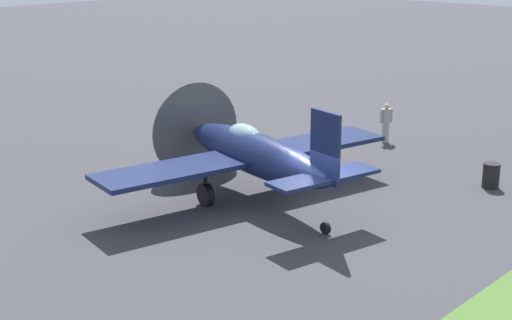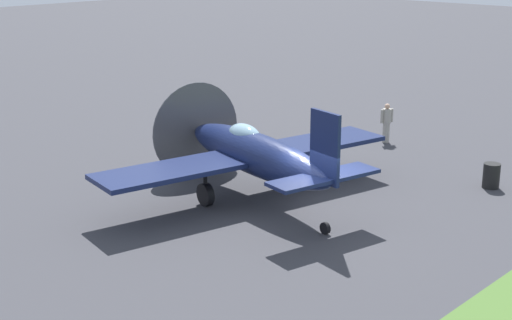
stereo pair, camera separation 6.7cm
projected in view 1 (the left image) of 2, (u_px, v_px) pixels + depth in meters
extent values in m
plane|color=#38383D|center=(321.00, 227.00, 23.14)|extent=(160.00, 160.00, 0.00)
ellipsoid|color=#141E47|center=(256.00, 154.00, 25.00)|extent=(2.97, 7.88, 1.41)
cube|color=#141E47|center=(248.00, 156.00, 25.41)|extent=(11.12, 4.14, 0.16)
cube|color=#141E47|center=(325.00, 148.00, 21.94)|extent=(0.37, 1.25, 2.17)
cube|color=#141E47|center=(324.00, 177.00, 22.19)|extent=(3.78, 1.75, 0.11)
cone|color=#B7B24C|center=(193.00, 129.00, 28.27)|extent=(0.88, 0.93, 0.73)
cylinder|color=#4C4C51|center=(196.00, 130.00, 28.09)|extent=(3.58, 0.79, 3.65)
ellipsoid|color=#8CB2C6|center=(244.00, 136.00, 25.40)|extent=(1.11, 1.73, 0.80)
cylinder|color=black|center=(206.00, 195.00, 24.90)|extent=(0.40, 0.81, 0.78)
cylinder|color=black|center=(205.00, 179.00, 24.74)|extent=(0.14, 0.14, 1.10)
cylinder|color=black|center=(285.00, 177.00, 26.72)|extent=(0.40, 0.81, 0.78)
cylinder|color=black|center=(285.00, 163.00, 26.57)|extent=(0.14, 0.14, 1.10)
cylinder|color=black|center=(325.00, 228.00, 22.55)|extent=(0.21, 0.39, 0.37)
cylinder|color=#9E998E|center=(385.00, 132.00, 32.70)|extent=(0.30, 0.30, 0.88)
cylinder|color=#9E998E|center=(386.00, 116.00, 32.49)|extent=(0.38, 0.38, 0.62)
sphere|color=tan|center=(387.00, 106.00, 32.37)|extent=(0.23, 0.23, 0.23)
cylinder|color=#9E998E|center=(391.00, 115.00, 32.59)|extent=(0.11, 0.11, 0.59)
cylinder|color=#9E998E|center=(381.00, 116.00, 32.39)|extent=(0.11, 0.11, 0.59)
cylinder|color=black|center=(491.00, 175.00, 26.71)|extent=(0.60, 0.60, 0.90)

